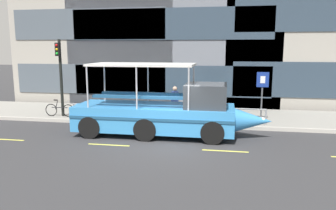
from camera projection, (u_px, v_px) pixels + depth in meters
The scene contains 11 objects.
ground_plane at pixel (168, 144), 13.89m from camera, with size 120.00×120.00×0.00m, color #333335.
sidewalk at pixel (184, 115), 19.31m from camera, with size 32.00×4.80×0.18m, color gray.
curb_edge at pixel (178, 125), 16.89m from camera, with size 32.00×0.18×0.18m, color #B2ADA3.
lane_centreline at pixel (165, 148), 13.33m from camera, with size 25.80×0.12×0.01m.
curb_guardrail at pixel (165, 111), 17.24m from camera, with size 10.33×0.09×0.83m.
traffic_light_pole at pixel (60, 70), 18.24m from camera, with size 0.24×0.46×4.30m.
parking_sign at pixel (262, 89), 16.77m from camera, with size 0.60×0.12×2.62m.
leaned_bicycle at pixel (60, 110), 18.55m from camera, with size 1.74×0.46×0.96m.
duck_tour_boat at pixel (165, 113), 15.11m from camera, with size 9.07×2.49×3.30m.
pedestrian_near_bow at pixel (220, 101), 17.58m from camera, with size 0.38×0.36×1.70m.
pedestrian_mid_left at pixel (175, 99), 17.91m from camera, with size 0.37×0.40×1.77m.
Camera 1 is at (2.32, -13.20, 3.99)m, focal length 35.17 mm.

